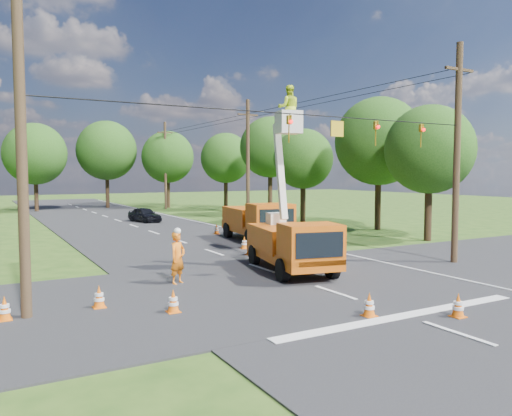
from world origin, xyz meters
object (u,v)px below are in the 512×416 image
tree_right_e (226,158)px  second_truck (257,221)px  traffic_cone_6 (4,309)px  tree_right_d (270,147)px  tree_right_a (430,150)px  tree_right_c (303,159)px  traffic_cone_5 (99,297)px  tree_far_c (168,157)px  pole_right_mid (248,161)px  bucket_truck (292,232)px  distant_car (145,215)px  traffic_cone_1 (458,306)px  pole_left (22,160)px  traffic_cone_4 (173,301)px  pole_right_far (165,165)px  tree_far_a (35,154)px  pole_right_near (457,152)px  traffic_cone_2 (250,248)px  traffic_cone_3 (244,243)px  traffic_cone_7 (217,229)px  ground_worker (178,258)px  tree_far_b (107,151)px  tree_right_b (379,142)px  traffic_cone_0 (369,305)px

tree_right_e → second_truck: bearing=-111.7°
traffic_cone_6 → tree_right_d: size_ratio=0.07×
traffic_cone_6 → tree_right_a: size_ratio=0.09×
second_truck → tree_right_c: (9.07, 8.29, 4.05)m
traffic_cone_5 → tree_far_c: (16.97, 41.96, 5.70)m
traffic_cone_5 → tree_right_c: 28.49m
traffic_cone_6 → tree_right_e: size_ratio=0.08×
pole_right_mid → tree_right_e: 15.92m
tree_right_e → bucket_truck: bearing=-111.5°
distant_car → traffic_cone_1: bearing=-103.7°
traffic_cone_6 → pole_left: pole_left is taller
traffic_cone_4 → pole_right_mid: (14.18, 21.56, 4.75)m
pole_right_far → tree_far_a: 13.87m
distant_car → tree_right_a: (11.77, -19.89, 4.93)m
second_truck → pole_right_near: (4.37, -10.71, 3.85)m
traffic_cone_6 → pole_right_near: (18.56, 0.01, 4.75)m
second_truck → distant_car: 15.38m
traffic_cone_2 → traffic_cone_4: 10.61m
distant_car → tree_right_c: tree_right_c is taller
traffic_cone_3 → tree_far_c: bearing=77.4°
traffic_cone_7 → pole_right_far: 25.78m
traffic_cone_2 → tree_right_c: bearing=46.4°
tree_right_e → pole_right_far: bearing=136.7°
traffic_cone_7 → tree_far_c: bearing=77.3°
traffic_cone_3 → traffic_cone_4: (-7.69, -9.98, 0.00)m
pole_right_near → bucket_truck: bearing=166.2°
tree_right_c → tree_right_e: size_ratio=0.91×
pole_left → tree_right_e: size_ratio=1.04×
traffic_cone_2 → tree_right_a: 13.30m
bucket_truck → distant_car: bucket_truck is taller
pole_right_far → tree_right_e: 7.32m
pole_left → traffic_cone_5: bearing=1.2°
traffic_cone_7 → tree_right_e: 23.02m
pole_right_near → tree_far_a: size_ratio=1.05×
second_truck → traffic_cone_7: bearing=106.7°
ground_worker → pole_right_mid: (12.68, 17.94, 4.12)m
tree_far_b → pole_left: bearing=-105.5°
traffic_cone_4 → tree_right_a: (19.18, 7.56, 5.20)m
traffic_cone_6 → tree_right_d: tree_right_d is taller
bucket_truck → traffic_cone_2: 4.78m
traffic_cone_5 → tree_right_b: tree_right_b is taller
ground_worker → pole_left: 6.70m
traffic_cone_1 → traffic_cone_4: same height
traffic_cone_0 → traffic_cone_1: same height
traffic_cone_5 → tree_right_d: (22.27, 26.96, 6.32)m
traffic_cone_1 → pole_right_near: size_ratio=0.07×
traffic_cone_2 → traffic_cone_3: size_ratio=1.00×
ground_worker → pole_right_far: pole_right_far is taller
tree_right_a → bucket_truck: bearing=-162.1°
traffic_cone_0 → traffic_cone_6: bearing=152.8°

